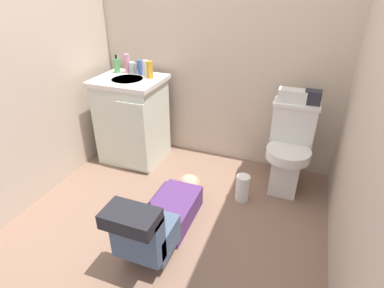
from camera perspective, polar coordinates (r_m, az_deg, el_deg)
ground_plane at (r=2.51m, az=-3.20°, el=-12.94°), size 2.74×2.98×0.04m
wall_back at (r=2.87m, az=4.89°, el=19.76°), size 2.40×0.08×2.40m
wall_left at (r=2.62m, az=-28.88°, el=15.62°), size 0.08×1.98×2.40m
toilet at (r=2.70m, az=17.36°, el=-0.91°), size 0.36×0.46×0.75m
vanity_cabinet at (r=3.04m, az=-10.84°, el=4.46°), size 0.60×0.53×0.82m
faucet at (r=3.01m, az=-10.26°, el=13.41°), size 0.02×0.02×0.10m
person_plumber at (r=2.21m, az=-5.62°, el=-13.18°), size 0.39×1.06×0.52m
tissue_box at (r=2.61m, az=17.95°, el=8.46°), size 0.22×0.11×0.10m
toiletry_bag at (r=2.61m, az=21.24°, el=7.99°), size 0.12×0.09×0.11m
soap_dispenser at (r=3.09m, az=-13.61°, el=13.81°), size 0.06×0.06×0.17m
bottle_pink at (r=3.07m, az=-11.78°, el=14.25°), size 0.05×0.05×0.17m
bottle_clear at (r=3.04m, az=-10.91°, el=13.54°), size 0.05×0.05×0.11m
bottle_blue at (r=3.00m, az=-9.52°, el=13.72°), size 0.05×0.05×0.13m
bottle_white at (r=2.94m, az=-8.49°, el=13.58°), size 0.05×0.05×0.14m
bottle_amber at (r=2.86m, az=-7.73°, el=13.33°), size 0.06×0.06×0.15m
paper_towel_roll at (r=2.59m, az=9.23°, el=-7.94°), size 0.11×0.11×0.23m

